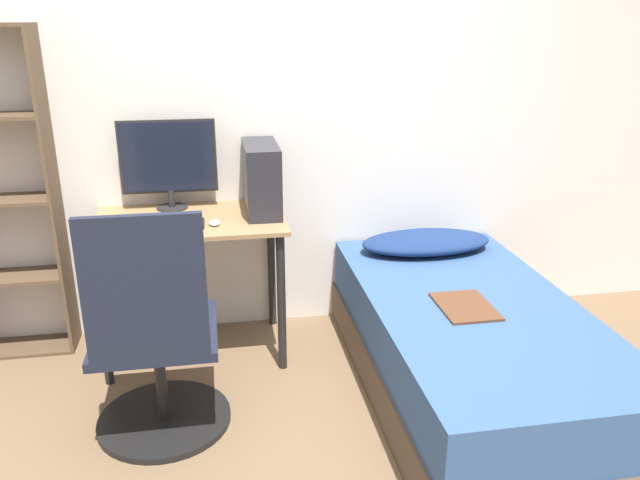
{
  "coord_description": "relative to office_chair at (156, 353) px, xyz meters",
  "views": [
    {
      "loc": [
        -0.19,
        -2.02,
        1.74
      ],
      "look_at": [
        0.29,
        0.7,
        0.75
      ],
      "focal_mm": 35.0,
      "sensor_mm": 36.0,
      "label": 1
    }
  ],
  "objects": [
    {
      "name": "ground_plane",
      "position": [
        0.47,
        -0.39,
        -0.4
      ],
      "size": [
        14.0,
        14.0,
        0.0
      ],
      "primitive_type": "plane",
      "color": "brown"
    },
    {
      "name": "pillow",
      "position": [
        1.44,
        0.75,
        0.15
      ],
      "size": [
        0.74,
        0.36,
        0.11
      ],
      "color": "navy",
      "rests_on": "bed"
    },
    {
      "name": "office_chair",
      "position": [
        0.0,
        0.0,
        0.0
      ],
      "size": [
        0.6,
        0.6,
        1.06
      ],
      "color": "black",
      "rests_on": "ground_plane"
    },
    {
      "name": "desk",
      "position": [
        0.15,
        0.71,
        0.24
      ],
      "size": [
        0.98,
        0.61,
        0.76
      ],
      "color": "#997047",
      "rests_on": "ground_plane"
    },
    {
      "name": "mouse",
      "position": [
        0.27,
        0.58,
        0.38
      ],
      "size": [
        0.06,
        0.09,
        0.02
      ],
      "color": "silver",
      "rests_on": "desk"
    },
    {
      "name": "wall_back",
      "position": [
        0.47,
        1.04,
        0.85
      ],
      "size": [
        8.0,
        0.05,
        2.5
      ],
      "color": "silver",
      "rests_on": "ground_plane"
    },
    {
      "name": "phone",
      "position": [
        -0.26,
        0.7,
        0.37
      ],
      "size": [
        0.07,
        0.14,
        0.01
      ],
      "color": "#B7B7BC",
      "rests_on": "desk"
    },
    {
      "name": "magazine",
      "position": [
        1.38,
        0.02,
        0.1
      ],
      "size": [
        0.24,
        0.32,
        0.01
      ],
      "color": "#56331E",
      "rests_on": "bed"
    },
    {
      "name": "monitor",
      "position": [
        0.05,
        0.91,
        0.63
      ],
      "size": [
        0.5,
        0.17,
        0.48
      ],
      "color": "black",
      "rests_on": "desk"
    },
    {
      "name": "bed",
      "position": [
        1.44,
        0.07,
        -0.16
      ],
      "size": [
        0.98,
        1.88,
        0.49
      ],
      "color": "#4C3D2D",
      "rests_on": "ground_plane"
    },
    {
      "name": "keyboard",
      "position": [
        0.03,
        0.58,
        0.38
      ],
      "size": [
        0.38,
        0.13,
        0.02
      ],
      "color": "black",
      "rests_on": "desk"
    },
    {
      "name": "pc_tower",
      "position": [
        0.53,
        0.77,
        0.55
      ],
      "size": [
        0.17,
        0.44,
        0.36
      ],
      "color": "#232328",
      "rests_on": "desk"
    }
  ]
}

